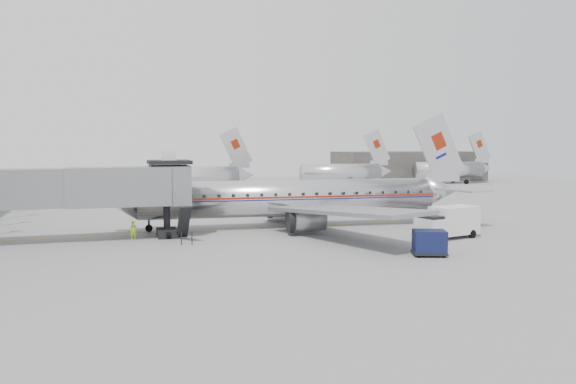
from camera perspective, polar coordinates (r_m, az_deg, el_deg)
name	(u,v)px	position (r m, az deg, el deg)	size (l,w,h in m)	color
ground	(287,238)	(45.90, -0.07, -4.74)	(160.00, 160.00, 0.00)	slate
hangar	(408,166)	(118.70, 12.14, 2.59)	(30.00, 12.00, 6.00)	#373532
apron_line	(299,226)	(52.45, 1.11, -3.51)	(0.15, 60.00, 0.01)	gold
jet_bridge	(71,189)	(47.09, -21.23, 0.29)	(21.00, 6.20, 7.10)	slate
distant_aircraft_near	(193,176)	(86.13, -9.58, 1.58)	(16.39, 3.20, 10.26)	silver
distant_aircraft_mid	(342,172)	(96.95, 5.50, 2.00)	(16.39, 3.20, 10.26)	silver
distant_aircraft_far	(450,169)	(111.86, 16.09, 2.23)	(16.39, 3.20, 10.26)	silver
airliner	(297,198)	(51.84, 0.89, -0.61)	(33.97, 31.37, 10.74)	silver
service_van	(448,222)	(47.63, 15.94, -2.93)	(5.82, 3.33, 2.58)	silver
baggage_cart_navy	(429,242)	(40.00, 14.17, -4.97)	(2.72, 2.39, 1.78)	#0E1338
baggage_cart_white	(452,218)	(54.83, 16.29, -2.51)	(2.30, 2.07, 1.48)	silver
ramp_worker	(134,231)	(46.73, -15.42, -3.80)	(0.56, 0.37, 1.53)	#9FCB17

